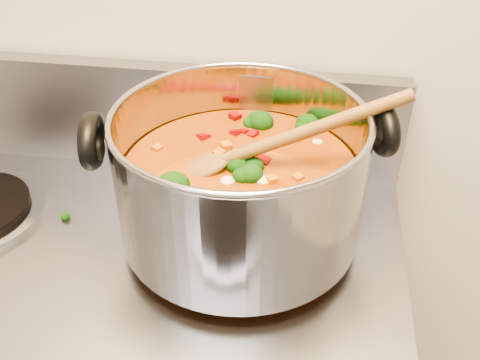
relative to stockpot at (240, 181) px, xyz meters
name	(u,v)px	position (x,y,z in m)	size (l,w,h in m)	color
stockpot	(240,181)	(0.00, 0.00, 0.00)	(0.36, 0.29, 0.17)	#9999A0
wooden_spoon	(253,150)	(0.01, 0.00, 0.04)	(0.27, 0.08, 0.12)	brown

